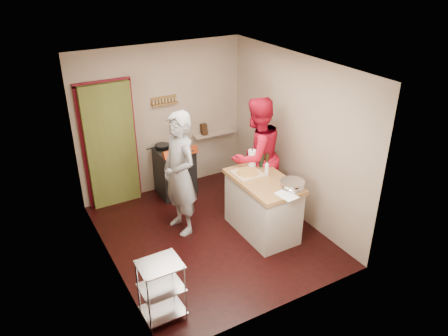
{
  "coord_description": "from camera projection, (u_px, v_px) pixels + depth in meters",
  "views": [
    {
      "loc": [
        -2.56,
        -4.91,
        3.93
      ],
      "look_at": [
        0.23,
        0.0,
        1.09
      ],
      "focal_mm": 35.0,
      "sensor_mm": 36.0,
      "label": 1
    }
  ],
  "objects": [
    {
      "name": "person_red",
      "position": [
        256.0,
        156.0,
        6.96
      ],
      "size": [
        1.05,
        0.88,
        1.94
      ],
      "primitive_type": "imported",
      "rotation": [
        0.0,
        0.0,
        3.31
      ],
      "color": "#AA0B21",
      "rests_on": "ground"
    },
    {
      "name": "wire_shelving",
      "position": [
        161.0,
        288.0,
        5.02
      ],
      "size": [
        0.48,
        0.4,
        0.8
      ],
      "color": "silver",
      "rests_on": "ground"
    },
    {
      "name": "stove",
      "position": [
        175.0,
        171.0,
        7.63
      ],
      "size": [
        0.6,
        0.63,
        1.0
      ],
      "color": "black",
      "rests_on": "ground"
    },
    {
      "name": "back_wall",
      "position": [
        126.0,
        136.0,
        7.3
      ],
      "size": [
        3.0,
        0.44,
        2.6
      ],
      "color": "gray",
      "rests_on": "ground"
    },
    {
      "name": "right_wall",
      "position": [
        295.0,
        138.0,
        6.79
      ],
      "size": [
        0.04,
        3.5,
        2.6
      ],
      "primitive_type": "cube",
      "color": "gray",
      "rests_on": "ground"
    },
    {
      "name": "floor",
      "position": [
        211.0,
        234.0,
        6.71
      ],
      "size": [
        3.5,
        3.5,
        0.0
      ],
      "primitive_type": "plane",
      "color": "black",
      "rests_on": "ground"
    },
    {
      "name": "ceiling",
      "position": [
        208.0,
        65.0,
        5.54
      ],
      "size": [
        3.0,
        3.5,
        0.02
      ],
      "primitive_type": "cube",
      "color": "white",
      "rests_on": "back_wall"
    },
    {
      "name": "island",
      "position": [
        263.0,
        204.0,
        6.58
      ],
      "size": [
        0.73,
        1.3,
        1.22
      ],
      "color": "#BEB2A2",
      "rests_on": "ground"
    },
    {
      "name": "person_stripe",
      "position": [
        180.0,
        174.0,
        6.43
      ],
      "size": [
        0.54,
        0.75,
        1.92
      ],
      "primitive_type": "imported",
      "rotation": [
        0.0,
        0.0,
        -1.45
      ],
      "color": "#A0A0A4",
      "rests_on": "ground"
    },
    {
      "name": "left_wall",
      "position": [
        104.0,
        183.0,
        5.46
      ],
      "size": [
        0.04,
        3.5,
        2.6
      ],
      "primitive_type": "cube",
      "color": "gray",
      "rests_on": "ground"
    }
  ]
}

